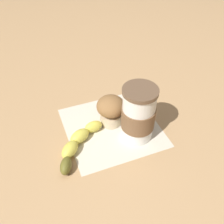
% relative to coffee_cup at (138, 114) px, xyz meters
% --- Properties ---
extents(ground_plane, '(3.00, 3.00, 0.00)m').
position_rel_coffee_cup_xyz_m(ground_plane, '(0.06, -0.04, -0.08)').
color(ground_plane, tan).
extents(paper_napkin, '(0.30, 0.30, 0.00)m').
position_rel_coffee_cup_xyz_m(paper_napkin, '(0.06, -0.04, -0.07)').
color(paper_napkin, beige).
rests_on(paper_napkin, ground_plane).
extents(coffee_cup, '(0.09, 0.09, 0.15)m').
position_rel_coffee_cup_xyz_m(coffee_cup, '(0.00, 0.00, 0.00)').
color(coffee_cup, white).
rests_on(coffee_cup, paper_napkin).
extents(muffin, '(0.08, 0.08, 0.09)m').
position_rel_coffee_cup_xyz_m(muffin, '(0.06, -0.06, -0.03)').
color(muffin, beige).
rests_on(muffin, paper_napkin).
extents(banana, '(0.13, 0.17, 0.03)m').
position_rel_coffee_cup_xyz_m(banana, '(0.16, 0.02, -0.06)').
color(banana, '#D6CC4C').
rests_on(banana, paper_napkin).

